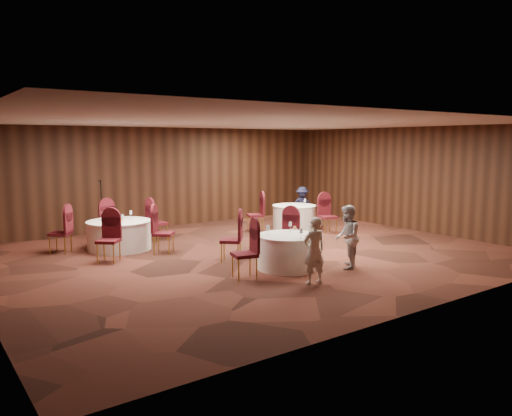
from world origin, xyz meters
TOP-DOWN VIEW (x-y plane):
  - ground at (0.00, 0.00)m, footprint 12.00×12.00m
  - room_shell at (0.00, 0.00)m, footprint 12.00×12.00m
  - table_main at (-0.23, -1.60)m, footprint 1.35×1.35m
  - table_left at (-2.51, 2.42)m, footprint 1.62×1.62m
  - table_right at (3.17, 2.27)m, footprint 1.38×1.38m
  - chairs_main at (-0.52, -0.89)m, footprint 2.90×2.06m
  - chairs_left at (-2.51, 2.42)m, footprint 3.27×3.10m
  - chairs_right at (2.69, 1.84)m, footprint 2.23×2.21m
  - tabletop_main at (-0.01, -1.70)m, footprint 1.04×1.17m
  - tabletop_left at (-2.50, 2.43)m, footprint 0.78×0.77m
  - tabletop_right at (3.39, 2.01)m, footprint 0.08×0.08m
  - mic_stand at (-2.50, 3.76)m, footprint 0.24×0.24m
  - woman_a at (-0.57, -2.81)m, footprint 0.52×0.38m
  - woman_b at (0.82, -2.32)m, footprint 0.85×0.83m
  - man_c at (4.08, 2.94)m, footprint 0.91×0.86m

SIDE VIEW (x-z plane):
  - ground at x=0.00m, z-range 0.00..0.00m
  - table_right at x=3.17m, z-range 0.01..0.75m
  - table_main at x=-0.23m, z-range 0.01..0.75m
  - table_left at x=-2.51m, z-range 0.01..0.75m
  - chairs_main at x=-0.52m, z-range 0.00..1.00m
  - chairs_left at x=-2.51m, z-range 0.00..1.00m
  - chairs_right at x=2.69m, z-range 0.00..1.00m
  - mic_stand at x=-2.50m, z-range -0.35..1.35m
  - man_c at x=4.08m, z-range 0.00..1.23m
  - woman_a at x=-0.57m, z-range 0.00..1.31m
  - woman_b at x=0.82m, z-range 0.00..1.38m
  - tabletop_left at x=-2.50m, z-range 0.71..0.93m
  - tabletop_main at x=-0.01m, z-range 0.73..0.94m
  - tabletop_right at x=3.39m, z-range 0.79..1.01m
  - room_shell at x=0.00m, z-range -4.04..7.96m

